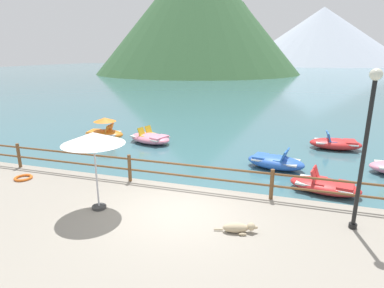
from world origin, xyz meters
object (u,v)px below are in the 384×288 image
at_px(beach_umbrella, 93,139).
at_px(dog_resting, 238,228).
at_px(pedal_boat_2, 325,186).
at_px(pedal_boat_3, 104,132).
at_px(pedal_boat_5, 336,144).
at_px(lamp_post, 366,137).
at_px(pedal_boat_4, 150,138).
at_px(pedal_boat_0, 275,162).
at_px(life_ring, 23,178).

xyz_separation_m(beach_umbrella, dog_resting, (4.00, -0.08, -1.92)).
bearing_deg(dog_resting, pedal_boat_2, 60.32).
relative_size(pedal_boat_3, pedal_boat_5, 0.93).
xyz_separation_m(lamp_post, pedal_boat_5, (0.59, 8.88, -2.51)).
relative_size(pedal_boat_4, pedal_boat_5, 1.11).
height_order(dog_resting, pedal_boat_0, pedal_boat_0).
distance_m(beach_umbrella, pedal_boat_3, 9.68).
height_order(lamp_post, pedal_boat_2, lamp_post).
relative_size(lamp_post, dog_resting, 3.70).
distance_m(life_ring, pedal_boat_4, 7.20).
bearing_deg(life_ring, dog_resting, -8.88).
xyz_separation_m(beach_umbrella, pedal_boat_2, (6.37, 4.07, -2.20)).
distance_m(life_ring, pedal_boat_3, 7.03).
bearing_deg(life_ring, pedal_boat_4, 76.36).
height_order(dog_resting, pedal_boat_5, pedal_boat_5).
bearing_deg(lamp_post, life_ring, 179.14).
xyz_separation_m(pedal_boat_3, pedal_boat_5, (12.26, 1.79, -0.14)).
distance_m(beach_umbrella, pedal_boat_4, 8.69).
xyz_separation_m(pedal_boat_0, pedal_boat_3, (-9.50, 2.05, 0.13)).
relative_size(pedal_boat_0, pedal_boat_3, 1.08).
distance_m(life_ring, pedal_boat_0, 9.71).
bearing_deg(pedal_boat_5, beach_umbrella, -126.61).
xyz_separation_m(dog_resting, life_ring, (-7.82, 1.22, -0.08)).
relative_size(dog_resting, pedal_boat_3, 0.45).
distance_m(lamp_post, beach_umbrella, 6.82).
distance_m(pedal_boat_0, pedal_boat_5, 4.73).
bearing_deg(lamp_post, pedal_boat_0, 113.29).
bearing_deg(pedal_boat_5, life_ring, -141.95).
distance_m(pedal_boat_3, pedal_boat_5, 12.39).
relative_size(life_ring, pedal_boat_3, 0.26).
bearing_deg(pedal_boat_4, lamp_post, -38.94).
bearing_deg(life_ring, lamp_post, -0.86).
bearing_deg(pedal_boat_0, lamp_post, -66.71).
distance_m(lamp_post, life_ring, 10.81).
bearing_deg(dog_resting, lamp_post, 21.19).
height_order(beach_umbrella, dog_resting, beach_umbrella).
relative_size(lamp_post, pedal_boat_3, 1.68).
relative_size(beach_umbrella, pedal_boat_2, 0.88).
height_order(lamp_post, pedal_boat_5, lamp_post).
distance_m(lamp_post, pedal_boat_2, 4.02).
height_order(beach_umbrella, life_ring, beach_umbrella).
bearing_deg(pedal_boat_3, beach_umbrella, -58.63).
distance_m(dog_resting, pedal_boat_2, 4.78).
distance_m(dog_resting, pedal_boat_0, 6.14).
bearing_deg(pedal_boat_2, pedal_boat_3, 160.43).
relative_size(pedal_boat_0, pedal_boat_2, 1.00).
xyz_separation_m(lamp_post, beach_umbrella, (-6.74, -0.99, -0.34)).
xyz_separation_m(pedal_boat_2, pedal_boat_5, (0.97, 5.80, 0.04)).
distance_m(beach_umbrella, dog_resting, 4.44).
xyz_separation_m(beach_umbrella, pedal_boat_3, (-4.93, 8.08, -2.02)).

